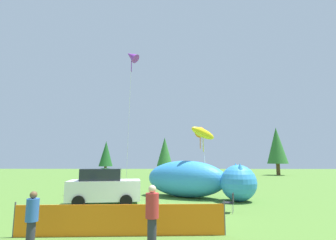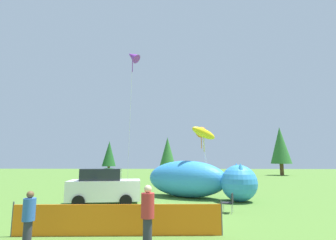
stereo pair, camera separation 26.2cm
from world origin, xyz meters
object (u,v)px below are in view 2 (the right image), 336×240
kite_orange_flower (201,132)px  parked_car (104,187)px  inflatable_cat (196,181)px  kite_purple_delta (133,57)px  folding_chair (229,201)px  spectator_in_grey_shirt (148,214)px  kite_yellow_hero (204,133)px  spectator_in_red_shirt (29,217)px

kite_orange_flower → parked_car: bearing=-135.7°
inflatable_cat → kite_purple_delta: bearing=-171.2°
folding_chair → kite_orange_flower: kite_orange_flower is taller
kite_purple_delta → folding_chair: bearing=-48.0°
kite_orange_flower → kite_purple_delta: kite_purple_delta is taller
spectator_in_grey_shirt → kite_purple_delta: kite_purple_delta is taller
kite_orange_flower → kite_yellow_hero: size_ratio=1.03×
kite_purple_delta → kite_yellow_hero: kite_purple_delta is taller
parked_car → folding_chair: (6.66, -2.05, -0.45)m
kite_yellow_hero → parked_car: bearing=-150.8°
kite_orange_flower → kite_yellow_hero: 2.62m
parked_car → kite_purple_delta: bearing=72.6°
kite_yellow_hero → kite_orange_flower: bearing=88.5°
inflatable_cat → kite_yellow_hero: kite_yellow_hero is taller
kite_purple_delta → kite_orange_flower: bearing=14.2°
spectator_in_grey_shirt → kite_orange_flower: kite_orange_flower is taller
parked_car → folding_chair: size_ratio=4.53×
spectator_in_red_shirt → kite_purple_delta: bearing=85.9°
spectator_in_grey_shirt → kite_yellow_hero: bearing=75.3°
spectator_in_red_shirt → parked_car: bearing=88.6°
kite_orange_flower → spectator_in_grey_shirt: bearing=-102.2°
parked_car → kite_yellow_hero: 7.71m
parked_car → kite_orange_flower: bearing=35.2°
inflatable_cat → kite_orange_flower: 4.82m
spectator_in_grey_shirt → kite_yellow_hero: kite_yellow_hero is taller
kite_purple_delta → parked_car: bearing=-98.3°
parked_car → kite_orange_flower: size_ratio=0.82×
folding_chair → spectator_in_red_shirt: (-6.83, -5.28, 0.33)m
parked_car → spectator_in_red_shirt: parked_car is taller
inflatable_cat → spectator_in_grey_shirt: size_ratio=4.16×
inflatable_cat → spectator_in_red_shirt: inflatable_cat is taller
inflatable_cat → spectator_in_red_shirt: 11.58m
spectator_in_red_shirt → kite_orange_flower: kite_orange_flower is taller
parked_car → spectator_in_grey_shirt: (3.28, -7.22, -0.03)m
spectator_in_red_shirt → spectator_in_grey_shirt: bearing=1.7°
inflatable_cat → spectator_in_red_shirt: (-5.61, -10.13, -0.25)m
spectator_in_red_shirt → kite_purple_delta: size_ratio=0.14×
parked_car → spectator_in_grey_shirt: parked_car is taller
inflatable_cat → spectator_in_red_shirt: bearing=-89.6°
inflatable_cat → folding_chair: bearing=-46.5°
inflatable_cat → kite_yellow_hero: bearing=72.1°
folding_chair → spectator_in_grey_shirt: bearing=76.4°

